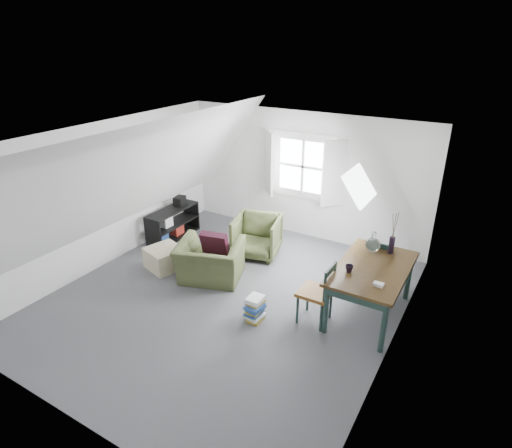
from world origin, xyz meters
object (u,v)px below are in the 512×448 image
Objects in this scene: armchair_near at (211,279)px; armchair_far at (257,254)px; dining_chair_far at (379,263)px; media_shelf at (172,225)px; dining_table at (372,274)px; magazine_stack at (255,309)px; ottoman at (165,258)px; dining_chair_near at (318,292)px.

armchair_near is 1.25× the size of armchair_far.
armchair_near is at bearing 37.32° from dining_chair_far.
media_shelf is at bearing 173.48° from armchair_far.
dining_table is at bearing 168.69° from armchair_near.
dining_chair_far is 2.42× the size of magazine_stack.
magazine_stack is (1.22, -0.60, 0.18)m from armchair_near.
ottoman is 2.20m from magazine_stack.
armchair_far is 2.31m from dining_chair_far.
dining_chair_near is (1.99, -0.18, 0.49)m from armchair_near.
dining_table is 4.24m from media_shelf.
dining_table is at bearing 7.52° from ottoman.
media_shelf is at bearing 124.61° from ottoman.
dining_chair_near is 3.76m from media_shelf.
armchair_far and ottoman have the same top height.
ottoman is at bearing -13.15° from armchair_near.
ottoman is at bearing 166.93° from magazine_stack.
armchair_far reaches higher than magazine_stack.
armchair_near is 2.06m from dining_chair_near.
dining_chair_near reaches higher than armchair_near.
magazine_stack is (2.14, -0.50, -0.00)m from ottoman.
media_shelf is (-4.19, 0.53, -0.41)m from dining_table.
magazine_stack is at bearing -13.07° from ottoman.
armchair_far is 1.47× the size of ottoman.
armchair_far is (0.22, 1.15, 0.00)m from armchair_near.
ottoman is at bearing -169.33° from dining_table.
armchair_far is at bearing 119.68° from magazine_stack.
dining_chair_far is (3.41, 1.23, 0.27)m from ottoman.
media_shelf is at bearing 152.20° from magazine_stack.
dining_chair_near is at bearing -134.36° from dining_table.
ottoman is 0.47× the size of media_shelf.
dining_table is 1.79× the size of dining_chair_far.
dining_table reaches higher than magazine_stack.
armchair_near is at bearing -33.54° from media_shelf.
media_shelf is (-1.83, -0.26, 0.28)m from armchair_far.
dining_table is (2.59, 0.36, 0.69)m from armchair_near.
media_shelf is (-4.10, -0.23, -0.19)m from dining_chair_far.
armchair_far is at bearing 164.67° from dining_table.
media_shelf is (-3.60, 1.07, -0.22)m from dining_chair_near.
dining_chair_near reaches higher than magazine_stack.
magazine_stack is (-1.27, -1.72, -0.28)m from dining_chair_far.
dining_chair_far is at bearing 53.62° from magazine_stack.
armchair_far is 2.27m from dining_chair_near.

